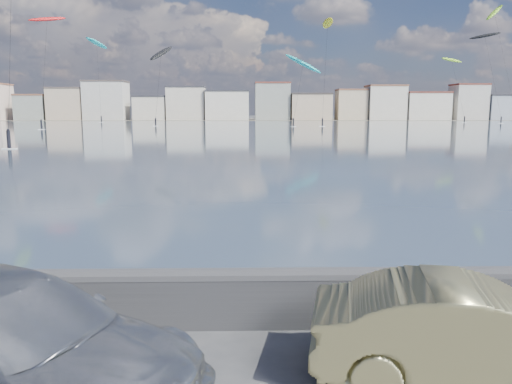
# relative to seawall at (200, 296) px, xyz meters

# --- Properties ---
(bay_water) EXTENTS (500.00, 177.00, 0.00)m
(bay_water) POSITION_rel_seawall_xyz_m (0.00, 88.80, -0.58)
(bay_water) COLOR #324857
(bay_water) RESTS_ON ground
(far_shore_strip) EXTENTS (500.00, 60.00, 0.00)m
(far_shore_strip) POSITION_rel_seawall_xyz_m (0.00, 197.30, -0.57)
(far_shore_strip) COLOR #4C473D
(far_shore_strip) RESTS_ON ground
(seawall) EXTENTS (400.00, 0.36, 1.08)m
(seawall) POSITION_rel_seawall_xyz_m (0.00, 0.00, 0.00)
(seawall) COLOR #28282B
(seawall) RESTS_ON ground
(far_buildings) EXTENTS (240.79, 13.26, 14.60)m
(far_buildings) POSITION_rel_seawall_xyz_m (1.31, 183.30, 5.44)
(far_buildings) COLOR #B2B7C6
(far_buildings) RESTS_ON ground
(car_silver) EXTENTS (6.09, 4.43, 1.64)m
(car_silver) POSITION_rel_seawall_xyz_m (-2.28, -2.21, 0.24)
(car_silver) COLOR #B4B7BB
(car_silver) RESTS_ON ground
(car_champagne) EXTENTS (4.66, 2.38, 1.46)m
(car_champagne) POSITION_rel_seawall_xyz_m (3.94, -1.94, 0.15)
(car_champagne) COLOR tan
(car_champagne) RESTS_ON ground
(kitesurfer_0) EXTENTS (8.77, 12.18, 26.92)m
(kitesurfer_0) POSITION_rel_seawall_xyz_m (71.99, 143.47, 24.56)
(kitesurfer_0) COLOR black
(kitesurfer_0) RESTS_ON ground
(kitesurfer_1) EXTENTS (6.44, 14.75, 27.69)m
(kitesurfer_1) POSITION_rel_seawall_xyz_m (55.94, 105.38, 23.94)
(kitesurfer_1) COLOR #8CD826
(kitesurfer_1) RESTS_ON ground
(kitesurfer_2) EXTENTS (3.79, 11.31, 25.52)m
(kitesurfer_2) POSITION_rel_seawall_xyz_m (20.54, 115.48, 23.23)
(kitesurfer_2) COLOR yellow
(kitesurfer_2) RESTS_ON ground
(kitesurfer_3) EXTENTS (9.53, 14.32, 17.91)m
(kitesurfer_3) POSITION_rel_seawall_xyz_m (15.17, 118.85, 14.42)
(kitesurfer_3) COLOR #19BFBF
(kitesurfer_3) RESTS_ON ground
(kitesurfer_4) EXTENTS (9.30, 14.05, 20.46)m
(kitesurfer_4) POSITION_rel_seawall_xyz_m (65.79, 151.61, 18.47)
(kitesurfer_4) COLOR #8CD826
(kitesurfer_4) RESTS_ON ground
(kitesurfer_6) EXTENTS (7.74, 15.72, 24.01)m
(kitesurfer_6) POSITION_rel_seawall_xyz_m (-41.23, 102.70, 21.78)
(kitesurfer_6) COLOR red
(kitesurfer_6) RESTS_ON ground
(kitesurfer_10) EXTENTS (6.56, 14.82, 20.55)m
(kitesurfer_10) POSITION_rel_seawall_xyz_m (-20.28, 120.88, 17.11)
(kitesurfer_10) COLOR black
(kitesurfer_10) RESTS_ON ground
(kitesurfer_11) EXTENTS (6.68, 11.13, 26.78)m
(kitesurfer_11) POSITION_rel_seawall_xyz_m (-46.20, 155.73, 23.55)
(kitesurfer_11) COLOR #19BFBF
(kitesurfer_11) RESTS_ON ground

